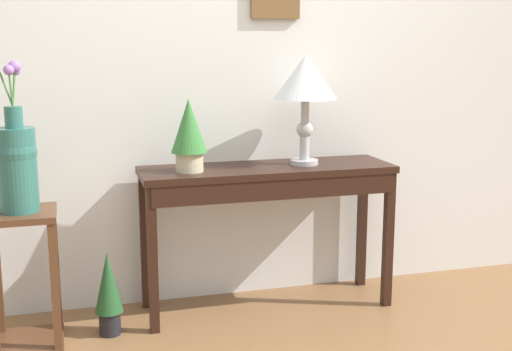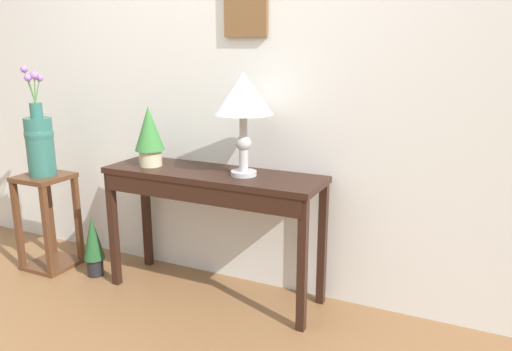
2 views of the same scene
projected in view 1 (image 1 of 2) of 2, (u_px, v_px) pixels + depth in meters
back_wall_with_art at (245, 40)px, 3.54m from camera, size 9.00×0.13×2.80m
console_table at (268, 188)px, 3.41m from camera, size 1.30×0.39×0.76m
table_lamp at (305, 82)px, 3.38m from camera, size 0.32×0.32×0.56m
potted_plant_on_console at (189, 132)px, 3.23m from camera, size 0.18×0.18×0.36m
pedestal_stand_left at (25, 280)px, 3.04m from camera, size 0.31×0.31×0.64m
flower_vase_tall at (17, 160)px, 2.93m from camera, size 0.18×0.18×0.70m
potted_plant_floor at (109, 290)px, 3.17m from camera, size 0.14×0.14×0.41m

